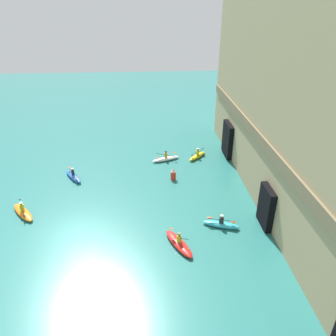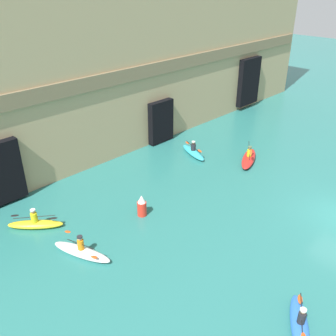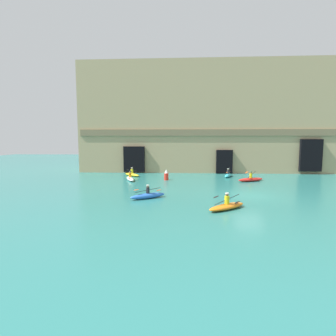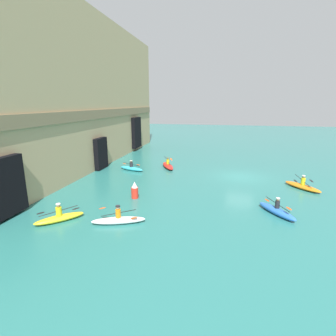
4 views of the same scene
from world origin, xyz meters
name	(u,v)px [view 2 (image 2 of 4)]	position (x,y,z in m)	size (l,w,h in m)	color
cliff_bluff	(116,32)	(-0.48, 18.36, 7.82)	(40.10, 8.18, 15.69)	tan
kayak_white	(82,251)	(-11.69, 7.50, 0.23)	(1.68, 3.15, 1.10)	white
kayak_yellow	(35,224)	(-12.16, 11.01, 0.25)	(2.52, 2.42, 1.12)	yellow
kayak_blue	(300,326)	(-8.39, -1.72, 0.25)	(2.88, 2.21, 1.10)	blue
kayak_cyan	(193,152)	(0.12, 10.97, 0.24)	(1.58, 2.91, 1.07)	#33B2C6
kayak_red	(249,158)	(2.07, 7.53, 0.24)	(3.36, 2.16, 1.20)	red
marker_buoy	(142,206)	(-7.52, 7.95, 0.58)	(0.51, 0.51, 1.25)	red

